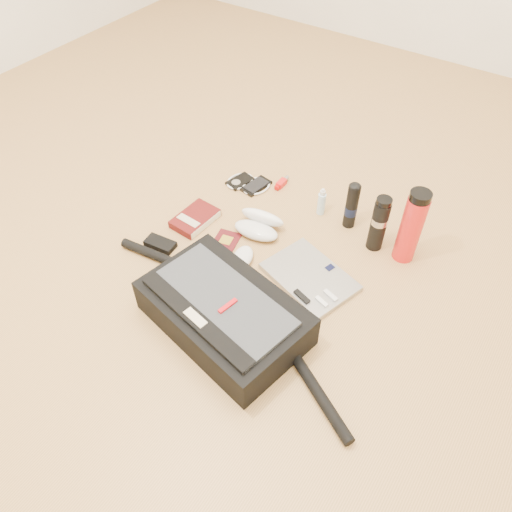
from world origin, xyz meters
name	(u,v)px	position (x,y,z in m)	size (l,w,h in m)	color
ground	(251,278)	(0.00, 0.00, 0.00)	(4.00, 4.00, 0.00)	#B18349
messenger_bag	(223,312)	(0.04, -0.21, 0.07)	(1.04, 0.41, 0.15)	black
laptop	(310,277)	(0.17, 0.11, 0.01)	(0.36, 0.29, 0.03)	#A2A2A4
book	(195,219)	(-0.34, 0.12, 0.02)	(0.13, 0.18, 0.03)	#4C0D0D
passport	(225,242)	(-0.18, 0.09, 0.00)	(0.11, 0.14, 0.01)	#460D11
mouse	(242,258)	(-0.07, 0.05, 0.02)	(0.10, 0.14, 0.04)	silver
sunglasses_case	(259,224)	(-0.11, 0.22, 0.04)	(0.19, 0.17, 0.10)	silver
ipod	(240,181)	(-0.34, 0.42, 0.01)	(0.12, 0.12, 0.01)	black
phone	(256,186)	(-0.27, 0.43, 0.01)	(0.12, 0.14, 0.01)	black
inhaler	(282,183)	(-0.18, 0.50, 0.01)	(0.03, 0.09, 0.02)	red
spray_bottle	(321,203)	(0.04, 0.44, 0.05)	(0.04, 0.04, 0.12)	#B1D5E9
aerosol_can	(352,205)	(0.16, 0.44, 0.10)	(0.05, 0.05, 0.20)	black
thermos_black	(379,224)	(0.29, 0.39, 0.11)	(0.08, 0.08, 0.23)	black
thermos_red	(411,227)	(0.40, 0.40, 0.15)	(0.10, 0.10, 0.30)	red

